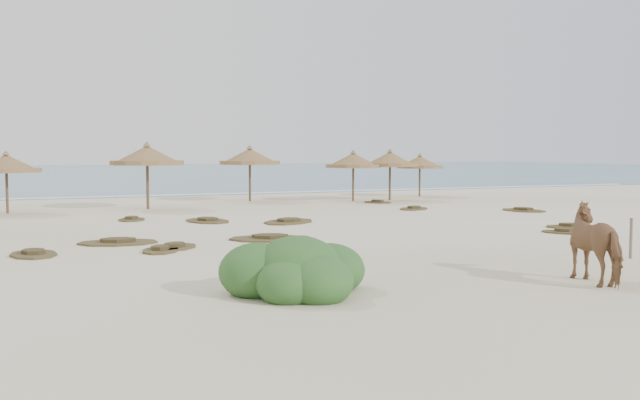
# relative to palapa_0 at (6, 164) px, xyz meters

# --- Properties ---
(ground) EXTENTS (160.00, 160.00, 0.00)m
(ground) POSITION_rel_palapa_0_xyz_m (10.52, -16.08, -2.16)
(ground) COLOR beige
(ground) RESTS_ON ground
(ocean) EXTENTS (200.00, 100.00, 0.01)m
(ocean) POSITION_rel_palapa_0_xyz_m (10.52, 58.92, -2.16)
(ocean) COLOR #23526B
(ocean) RESTS_ON ground
(foam_line) EXTENTS (70.00, 0.60, 0.01)m
(foam_line) POSITION_rel_palapa_0_xyz_m (10.52, 9.92, -2.16)
(foam_line) COLOR white
(foam_line) RESTS_ON ground
(palapa_0) EXTENTS (3.18, 3.18, 2.79)m
(palapa_0) POSITION_rel_palapa_0_xyz_m (0.00, 0.00, 0.00)
(palapa_0) COLOR #4F3B28
(palapa_0) RESTS_ON ground
(palapa_2) EXTENTS (4.33, 4.33, 3.21)m
(palapa_2) POSITION_rel_palapa_0_xyz_m (6.10, -0.01, 0.33)
(palapa_2) COLOR #4F3B28
(palapa_2) RESTS_ON ground
(palapa_3) EXTENTS (4.17, 4.17, 3.08)m
(palapa_3) POSITION_rel_palapa_0_xyz_m (12.12, 3.13, 0.23)
(palapa_3) COLOR #4F3B28
(palapa_3) RESTS_ON ground
(palapa_4) EXTENTS (3.94, 3.94, 2.89)m
(palapa_4) POSITION_rel_palapa_0_xyz_m (19.56, 0.88, 0.08)
(palapa_4) COLOR #4F3B28
(palapa_4) RESTS_ON ground
(palapa_5) EXTENTS (3.60, 3.60, 2.82)m
(palapa_5) POSITION_rel_palapa_0_xyz_m (17.30, 0.91, 0.03)
(palapa_5) COLOR #4F3B28
(palapa_5) RESTS_ON ground
(palapa_6) EXTENTS (3.62, 3.62, 2.62)m
(palapa_6) POSITION_rel_palapa_0_xyz_m (22.69, 2.93, -0.13)
(palapa_6) COLOR #4F3B28
(palapa_6) RESTS_ON ground
(horse) EXTENTS (1.21, 2.10, 1.67)m
(horse) POSITION_rel_palapa_0_xyz_m (11.73, -22.78, -1.32)
(horse) COLOR brown
(horse) RESTS_ON ground
(fence_post_near) EXTENTS (0.08, 0.08, 1.05)m
(fence_post_near) POSITION_rel_palapa_0_xyz_m (14.98, -20.52, -1.64)
(fence_post_near) COLOR #6D6452
(fence_post_near) RESTS_ON ground
(bush) EXTENTS (2.95, 2.60, 1.32)m
(bush) POSITION_rel_palapa_0_xyz_m (5.45, -21.45, -1.73)
(bush) COLOR #376129
(bush) RESTS_ON ground
(scrub_0) EXTENTS (1.37, 1.93, 0.16)m
(scrub_0) POSITION_rel_palapa_0_xyz_m (0.82, -14.00, -2.11)
(scrub_0) COLOR brown
(scrub_0) RESTS_ON ground
(scrub_1) EXTENTS (2.61, 1.95, 0.16)m
(scrub_1) POSITION_rel_palapa_0_xyz_m (3.19, -12.37, -2.11)
(scrub_1) COLOR brown
(scrub_1) RESTS_ON ground
(scrub_2) EXTENTS (1.90, 1.92, 0.16)m
(scrub_2) POSITION_rel_palapa_0_xyz_m (4.54, -14.07, -2.11)
(scrub_2) COLOR brown
(scrub_2) RESTS_ON ground
(scrub_3) EXTENTS (3.00, 2.92, 0.16)m
(scrub_3) POSITION_rel_palapa_0_xyz_m (10.06, -8.52, -2.11)
(scrub_3) COLOR brown
(scrub_3) RESTS_ON ground
(scrub_4) EXTENTS (2.01, 1.80, 0.16)m
(scrub_4) POSITION_rel_palapa_0_xyz_m (18.73, -14.17, -2.11)
(scrub_4) COLOR brown
(scrub_4) RESTS_ON ground
(scrub_5) EXTENTS (1.91, 2.49, 0.16)m
(scrub_5) POSITION_rel_palapa_0_xyz_m (21.78, -7.83, -2.11)
(scrub_5) COLOR brown
(scrub_5) RESTS_ON ground
(scrub_7) EXTENTS (2.21, 2.13, 0.16)m
(scrub_7) POSITION_rel_palapa_0_xyz_m (17.61, -5.08, -2.11)
(scrub_7) COLOR brown
(scrub_7) RESTS_ON ground
(scrub_9) EXTENTS (2.98, 2.40, 0.16)m
(scrub_9) POSITION_rel_palapa_0_xyz_m (7.69, -13.23, -2.11)
(scrub_9) COLOR brown
(scrub_9) RESTS_ON ground
(scrub_10) EXTENTS (1.69, 1.89, 0.16)m
(scrub_10) POSITION_rel_palapa_0_xyz_m (17.98, -0.69, -2.11)
(scrub_10) COLOR brown
(scrub_10) RESTS_ON ground
(scrub_11) EXTENTS (2.01, 1.84, 0.16)m
(scrub_11) POSITION_rel_palapa_0_xyz_m (6.62, -19.77, -2.11)
(scrub_11) COLOR brown
(scrub_11) RESTS_ON ground
(scrub_12) EXTENTS (1.54, 1.71, 0.16)m
(scrub_12) POSITION_rel_palapa_0_xyz_m (17.34, -15.41, -2.11)
(scrub_12) COLOR brown
(scrub_12) RESTS_ON ground
(scrub_13) EXTENTS (1.94, 2.59, 0.16)m
(scrub_13) POSITION_rel_palapa_0_xyz_m (7.24, -7.00, -2.11)
(scrub_13) COLOR brown
(scrub_13) RESTS_ON ground
(scrub_14) EXTENTS (1.40, 1.79, 0.16)m
(scrub_14) POSITION_rel_palapa_0_xyz_m (4.59, -5.31, -2.11)
(scrub_14) COLOR brown
(scrub_14) RESTS_ON ground
(scrub_15) EXTENTS (1.47, 1.77, 0.16)m
(scrub_15) POSITION_rel_palapa_0_xyz_m (4.06, -14.54, -2.11)
(scrub_15) COLOR brown
(scrub_15) RESTS_ON ground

